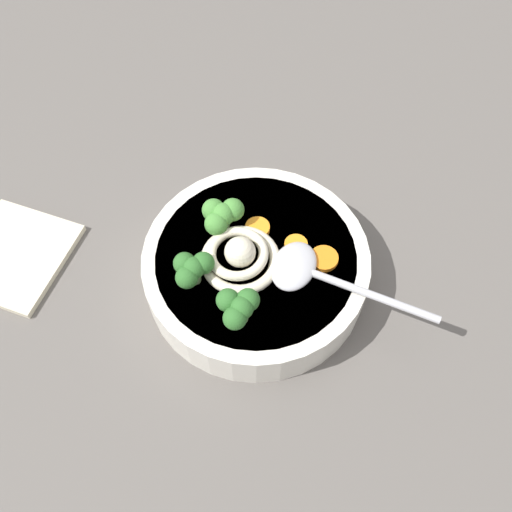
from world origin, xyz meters
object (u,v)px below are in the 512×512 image
Objects in this scene: soup_bowl at (256,268)px; folded_napkin at (15,256)px; soup_spoon at (307,271)px; noodle_pile at (240,256)px.

soup_bowl reaches higher than folded_napkin.
folded_napkin is (12.77, -24.37, -2.15)cm from soup_bowl.
soup_bowl is 6.41cm from soup_spoon.
folded_napkin is at bearing -62.35° from soup_bowl.
soup_spoon is at bearing 99.96° from soup_bowl.
soup_bowl is 27.60cm from folded_napkin.
soup_bowl is at bearing 180.00° from soup_spoon.
soup_bowl is 3.95cm from noodle_pile.
soup_spoon is at bearing 110.78° from noodle_pile.
soup_spoon reaches higher than folded_napkin.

